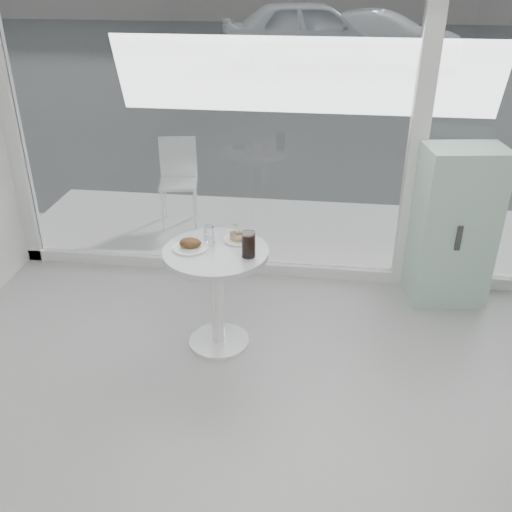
# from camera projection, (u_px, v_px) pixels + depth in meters

# --- Properties ---
(room_shell) EXTENTS (6.00, 6.00, 6.00)m
(room_shell) POSITION_uv_depth(u_px,v_px,m) (208.00, 326.00, 1.09)
(room_shell) COLOR white
(room_shell) RESTS_ON ground
(storefront) EXTENTS (5.00, 0.14, 3.00)m
(storefront) POSITION_uv_depth(u_px,v_px,m) (314.00, 77.00, 4.30)
(storefront) COLOR silver
(storefront) RESTS_ON ground
(main_table) EXTENTS (0.72, 0.72, 0.77)m
(main_table) POSITION_uv_depth(u_px,v_px,m) (217.00, 278.00, 3.94)
(main_table) COLOR white
(main_table) RESTS_ON ground
(patio_deck) EXTENTS (5.60, 1.60, 0.05)m
(patio_deck) POSITION_uv_depth(u_px,v_px,m) (302.00, 233.00, 5.80)
(patio_deck) COLOR white
(patio_deck) RESTS_ON ground
(street) EXTENTS (40.00, 24.00, 0.00)m
(street) POSITION_uv_depth(u_px,v_px,m) (326.00, 53.00, 16.49)
(street) COLOR #383838
(street) RESTS_ON ground
(mint_cabinet) EXTENTS (0.65, 0.48, 1.28)m
(mint_cabinet) POSITION_uv_depth(u_px,v_px,m) (454.00, 227.00, 4.47)
(mint_cabinet) COLOR #8FB7A5
(mint_cabinet) RESTS_ON ground
(patio_chair) EXTENTS (0.44, 0.44, 0.87)m
(patio_chair) POSITION_uv_depth(u_px,v_px,m) (179.00, 176.00, 5.79)
(patio_chair) COLOR white
(patio_chair) RESTS_ON patio_deck
(car_white) EXTENTS (4.96, 2.89, 1.59)m
(car_white) POSITION_uv_depth(u_px,v_px,m) (313.00, 32.00, 14.25)
(car_white) COLOR silver
(car_white) RESTS_ON street
(car_silver) EXTENTS (4.17, 2.21, 1.31)m
(car_silver) POSITION_uv_depth(u_px,v_px,m) (381.00, 39.00, 14.15)
(car_silver) COLOR #B5B9BD
(car_silver) RESTS_ON street
(plate_fritter) EXTENTS (0.25, 0.25, 0.07)m
(plate_fritter) POSITION_uv_depth(u_px,v_px,m) (191.00, 245.00, 3.85)
(plate_fritter) COLOR white
(plate_fritter) RESTS_ON main_table
(plate_donut) EXTENTS (0.22, 0.22, 0.05)m
(plate_donut) POSITION_uv_depth(u_px,v_px,m) (239.00, 237.00, 3.96)
(plate_donut) COLOR white
(plate_donut) RESTS_ON main_table
(water_tumbler_a) EXTENTS (0.07, 0.07, 0.11)m
(water_tumbler_a) POSITION_uv_depth(u_px,v_px,m) (209.00, 235.00, 3.93)
(water_tumbler_a) COLOR white
(water_tumbler_a) RESTS_ON main_table
(water_tumbler_b) EXTENTS (0.07, 0.07, 0.12)m
(water_tumbler_b) POSITION_uv_depth(u_px,v_px,m) (235.00, 233.00, 3.95)
(water_tumbler_b) COLOR white
(water_tumbler_b) RESTS_ON main_table
(cola_glass) EXTENTS (0.09, 0.09, 0.17)m
(cola_glass) POSITION_uv_depth(u_px,v_px,m) (249.00, 245.00, 3.72)
(cola_glass) COLOR white
(cola_glass) RESTS_ON main_table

